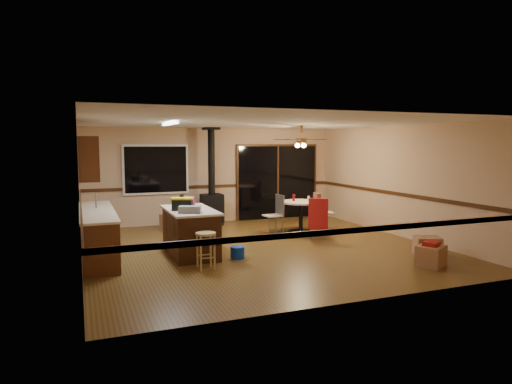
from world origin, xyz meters
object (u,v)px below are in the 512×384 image
box_under_window (172,222)px  blue_bucket (238,253)px  toolbox_grey (190,209)px  kitchen_island (190,232)px  wood_stove (212,198)px  dining_table (301,211)px  box_corner_b (427,247)px  toolbox_black (182,205)px  chair_right (318,207)px  bar_stool (206,251)px  chair_left (277,210)px  chair_near (318,214)px  box_corner_a (431,256)px

box_under_window → blue_bucket: bearing=-80.2°
toolbox_grey → kitchen_island: bearing=76.5°
wood_stove → dining_table: (1.72, -1.87, -0.19)m
blue_bucket → dining_table: (2.26, 1.81, 0.42)m
kitchen_island → box_corner_b: size_ratio=3.59×
toolbox_black → chair_right: size_ratio=0.54×
bar_stool → chair_left: size_ratio=1.25×
wood_stove → box_under_window: 1.28m
chair_near → box_under_window: 3.82m
chair_left → box_corner_b: bearing=-59.8°
toolbox_black → blue_bucket: 1.40m
toolbox_grey → chair_left: toolbox_grey is taller
toolbox_black → dining_table: bearing=21.6°
wood_stove → chair_left: size_ratio=4.89×
box_under_window → chair_near: bearing=-41.1°
kitchen_island → chair_near: bearing=6.1°
toolbox_grey → chair_left: (2.54, 1.75, -0.37)m
toolbox_grey → box_corner_a: size_ratio=0.81×
dining_table → chair_right: chair_right is taller
chair_left → chair_near: bearing=-58.1°
toolbox_grey → chair_right: size_ratio=0.57×
toolbox_grey → box_corner_b: size_ratio=0.86×
kitchen_island → bar_stool: bearing=-89.6°
toolbox_black → chair_left: size_ratio=0.73×
toolbox_grey → blue_bucket: (0.87, -0.17, -0.85)m
blue_bucket → chair_left: bearing=49.1°
wood_stove → box_corner_b: bearing=-58.9°
box_corner_b → box_under_window: bearing=131.3°
bar_stool → box_corner_b: size_ratio=1.37×
bar_stool → blue_bucket: 0.93m
chair_left → box_corner_a: bearing=-70.0°
kitchen_island → toolbox_grey: (-0.11, -0.46, 0.51)m
bar_stool → chair_right: bearing=34.3°
chair_left → box_corner_b: size_ratio=1.10×
blue_bucket → box_corner_b: bearing=-18.8°
box_corner_a → box_corner_b: size_ratio=1.05×
kitchen_island → box_corner_a: bearing=-32.6°
toolbox_grey → box_corner_a: toolbox_grey is taller
chair_left → box_under_window: 2.76m
toolbox_grey → box_under_window: bearing=85.2°
kitchen_island → toolbox_black: 0.58m
wood_stove → bar_stool: bearing=-107.2°
box_corner_a → wood_stove: bearing=114.3°
bar_stool → box_corner_a: (3.76, -1.29, -0.13)m
chair_right → box_corner_a: 3.73m
chair_left → dining_table: bearing=-10.3°
kitchen_island → dining_table: size_ratio=1.69×
chair_near → toolbox_black: bearing=-172.7°
kitchen_island → chair_left: bearing=28.0°
box_under_window → box_corner_a: box_under_window is taller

